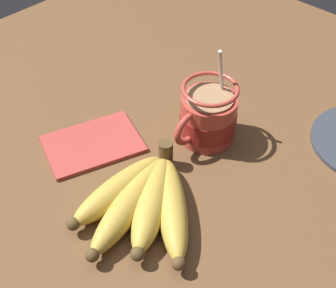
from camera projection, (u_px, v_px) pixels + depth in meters
table at (176, 151)px, 69.47cm from camera, size 102.38×102.38×2.61cm
coffee_mug at (208, 117)px, 67.11cm from camera, size 11.57×8.23×14.29cm
banana_bunch at (143, 201)px, 58.57cm from camera, size 19.13×15.93×4.19cm
napkin at (93, 144)px, 68.29cm from camera, size 16.06×13.70×0.60cm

